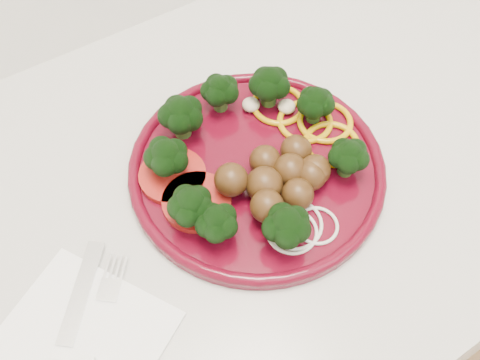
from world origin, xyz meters
TOP-DOWN VIEW (x-y plane):
  - counter at (0.00, 1.70)m, footprint 2.40×0.60m
  - plate at (-0.16, 1.68)m, footprint 0.30×0.30m
  - napkin at (-0.42, 1.61)m, footprint 0.21×0.21m

SIDE VIEW (x-z plane):
  - counter at x=0.00m, z-range 0.00..0.90m
  - napkin at x=-0.42m, z-range 0.90..0.90m
  - plate at x=-0.16m, z-range 0.89..0.95m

